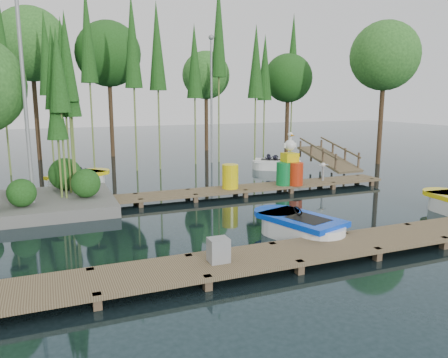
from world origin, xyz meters
name	(u,v)px	position (x,y,z in m)	size (l,w,h in m)	color
ground_plane	(216,216)	(0.00, 0.00, 0.00)	(90.00, 90.00, 0.00)	#1C2F34
near_dock	(285,254)	(0.00, -4.50, 0.23)	(18.00, 1.50, 0.50)	brown
far_dock	(216,191)	(1.00, 2.50, 0.23)	(15.00, 1.20, 0.50)	brown
island	(1,117)	(-6.30, 3.29, 3.18)	(6.20, 4.20, 6.75)	slate
tree_screen	(102,51)	(-2.04, 10.60, 6.12)	(34.42, 18.53, 10.31)	#412D1B
lamp_island	(23,83)	(-5.50, 2.50, 4.26)	(0.30, 0.30, 7.25)	gray
lamp_rear	(211,89)	(4.00, 11.00, 4.26)	(0.30, 0.30, 7.25)	gray
ramp	(328,158)	(9.00, 6.50, 0.59)	(1.50, 3.94, 1.49)	brown
boat_blue	(300,228)	(1.33, -2.99, 0.28)	(2.10, 3.15, 0.97)	white
boat_yellow_far	(78,181)	(-3.82, 6.33, 0.32)	(3.16, 2.92, 1.49)	white
boat_white_far	(274,164)	(6.22, 7.46, 0.26)	(2.73, 2.22, 1.18)	white
utility_cabinet	(218,250)	(-1.67, -4.50, 0.57)	(0.43, 0.37, 0.53)	gray
yellow_barrel	(230,176)	(1.58, 2.50, 0.77)	(0.63, 0.63, 0.95)	yellow
drum_cluster	(291,169)	(4.19, 2.34, 0.93)	(1.23, 1.13, 2.13)	#0D7732
seagull_post	(323,168)	(5.88, 2.50, 0.82)	(0.48, 0.26, 0.77)	gray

